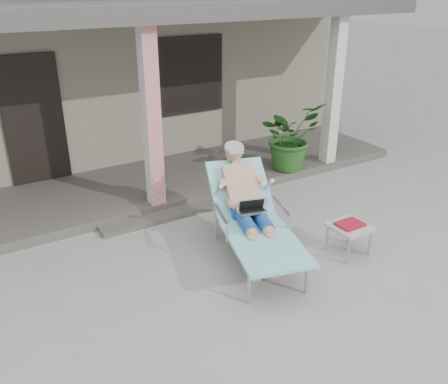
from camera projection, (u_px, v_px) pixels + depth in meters
ground at (230, 278)px, 5.71m from camera, size 60.00×60.00×0.00m
house at (70, 63)px, 10.10m from camera, size 10.40×5.40×3.30m
porch_deck at (137, 188)px, 8.02m from camera, size 10.00×2.00×0.15m
porch_overhang at (124, 18)px, 6.87m from camera, size 10.00×2.30×2.85m
porch_step at (165, 216)px, 7.14m from camera, size 2.00×0.30×0.07m
lounger at (251, 194)px, 5.93m from camera, size 1.32×2.18×1.37m
side_table at (350, 228)px, 6.11m from camera, size 0.49×0.49×0.44m
potted_palm at (290, 136)px, 8.41m from camera, size 1.21×1.09×1.21m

